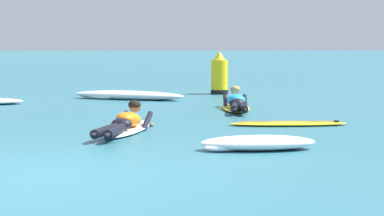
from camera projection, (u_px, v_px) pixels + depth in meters
name	position (u px, v px, depth m)	size (l,w,h in m)	color
ground_plane	(84.00, 99.00, 18.36)	(120.00, 120.00, 0.00)	#2D6B7A
surfer_near	(126.00, 124.00, 12.00)	(1.15, 2.56, 0.54)	white
surfer_far	(236.00, 104.00, 15.68)	(0.81, 2.51, 0.54)	yellow
drifting_surfboard	(289.00, 123.00, 12.99)	(2.13, 0.62, 0.16)	yellow
whitewater_front	(129.00, 95.00, 18.25)	(2.91, 1.70, 0.22)	white
whitewater_mid_right	(258.00, 143.00, 10.19)	(1.64, 0.60, 0.21)	white
channel_marker_buoy	(219.00, 77.00, 19.98)	(0.48, 0.48, 1.18)	yellow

